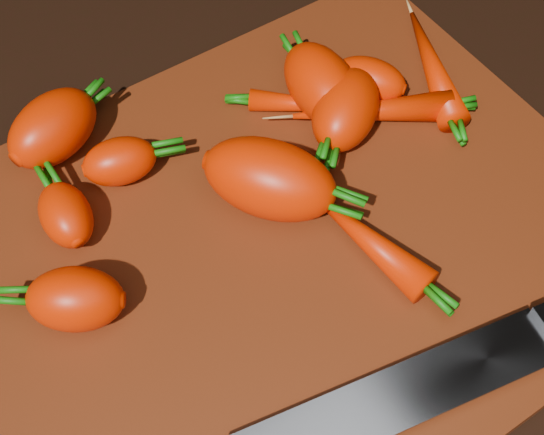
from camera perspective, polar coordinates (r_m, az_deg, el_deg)
ground at (r=0.58m, az=0.55°, el=-2.63°), size 2.00×2.00×0.01m
cutting_board at (r=0.57m, az=0.56°, el=-2.05°), size 0.50×0.40×0.01m
carrot_0 at (r=0.62m, az=-16.17°, el=6.49°), size 0.09×0.08×0.05m
carrot_1 at (r=0.53m, az=-14.59°, el=-5.97°), size 0.08×0.07×0.04m
carrot_2 at (r=0.56m, az=-0.18°, el=2.91°), size 0.11×0.12×0.06m
carrot_3 at (r=0.62m, az=3.77°, el=9.95°), size 0.06×0.09×0.05m
carrot_4 at (r=0.61m, az=5.56°, el=8.09°), size 0.09×0.09×0.05m
carrot_5 at (r=0.59m, az=-11.39°, el=4.16°), size 0.06×0.05×0.04m
carrot_6 at (r=0.64m, az=7.32°, el=10.27°), size 0.07×0.07×0.04m
carrot_7 at (r=0.67m, az=11.96°, el=11.18°), size 0.08×0.13×0.03m
carrot_8 at (r=0.63m, az=3.17°, el=8.46°), size 0.09×0.08×0.02m
carrot_9 at (r=0.55m, az=7.26°, el=-1.69°), size 0.05×0.11×0.03m
carrot_10 at (r=0.57m, az=-15.27°, el=0.19°), size 0.04×0.06×0.04m
carrot_11 at (r=0.62m, az=7.55°, el=7.96°), size 0.13×0.09×0.03m
knife at (r=0.51m, az=11.71°, el=-12.21°), size 0.37×0.10×0.02m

